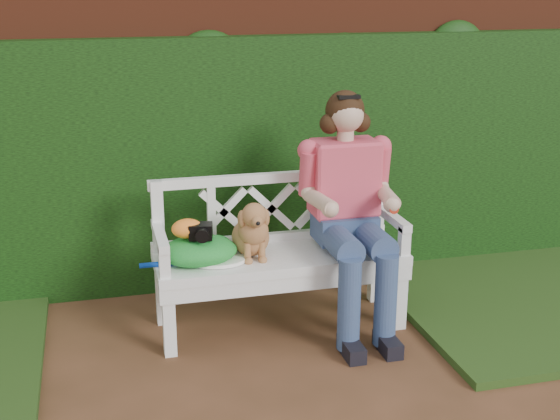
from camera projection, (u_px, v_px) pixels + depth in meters
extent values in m
plane|color=#472C19|center=(266.00, 411.00, 3.73)|extent=(60.00, 60.00, 0.00)
cube|color=#622916|center=(202.00, 123.00, 5.15)|extent=(10.00, 0.30, 2.20)
cube|color=#1B5011|center=(208.00, 166.00, 5.02)|extent=(10.00, 0.18, 1.70)
cube|color=black|center=(201.00, 231.00, 4.27)|extent=(0.15, 0.12, 0.09)
ellipsoid|color=orange|center=(187.00, 229.00, 4.28)|extent=(0.18, 0.14, 0.11)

